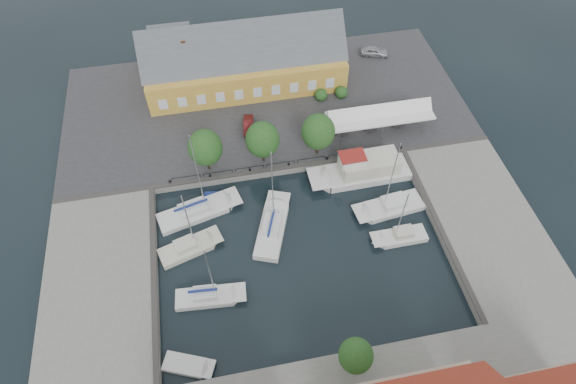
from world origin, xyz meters
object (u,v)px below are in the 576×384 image
object	(u,v)px
west_boat_b	(189,248)
car_red	(248,125)
east_boat_b	(400,237)
warehouse	(240,62)
east_boat_a	(390,207)
trawler	(363,171)
car_silver	(375,51)
launch_nw	(219,198)
west_boat_d	(209,297)
west_boat_a	(198,212)
launch_sw	(188,366)
tent_canopy	(380,116)
center_sailboat	(272,228)

from	to	relation	value
west_boat_b	car_red	bearing A→B (deg)	61.27
east_boat_b	warehouse	bearing A→B (deg)	115.03
warehouse	east_boat_a	xyz separation A→B (m)	(14.43, -26.10, -4.17)
trawler	east_boat_b	bearing A→B (deg)	-81.24
car_silver	launch_nw	distance (m)	35.24
trawler	west_boat_d	world-z (taller)	west_boat_d
east_boat_a	west_boat_d	bearing A→B (deg)	-161.42
car_silver	west_boat_a	distance (m)	38.42
west_boat_d	warehouse	bearing A→B (deg)	76.39
east_boat_b	launch_sw	size ratio (longest dim) A/B	1.73
west_boat_d	trawler	bearing A→B (deg)	32.45
warehouse	east_boat_b	size ratio (longest dim) A/B	3.09
west_boat_a	east_boat_b	bearing A→B (deg)	-19.73
east_boat_b	east_boat_a	bearing A→B (deg)	87.01
warehouse	west_boat_d	world-z (taller)	warehouse
trawler	west_boat_a	size ratio (longest dim) A/B	0.99
east_boat_b	west_boat_a	distance (m)	24.06
east_boat_a	trawler	bearing A→B (deg)	107.29
launch_sw	car_red	bearing A→B (deg)	71.07
west_boat_d	east_boat_b	bearing A→B (deg)	8.36
car_silver	west_boat_d	world-z (taller)	west_boat_d
tent_canopy	center_sailboat	size ratio (longest dim) A/B	1.08
trawler	west_boat_a	world-z (taller)	west_boat_a
warehouse	tent_canopy	size ratio (longest dim) A/B	2.04
warehouse	west_boat_d	size ratio (longest dim) A/B	2.80
center_sailboat	west_boat_d	xyz separation A→B (m)	(-8.12, -7.37, -0.09)
west_boat_a	trawler	bearing A→B (deg)	4.97
launch_nw	west_boat_d	bearing A→B (deg)	-100.75
car_red	east_boat_a	distance (m)	21.85
center_sailboat	west_boat_b	xyz separation A→B (m)	(-9.75, -0.87, -0.10)
east_boat_a	west_boat_b	distance (m)	24.24
tent_canopy	west_boat_a	xyz separation A→B (m)	(-25.04, -8.43, -3.41)
warehouse	west_boat_b	xyz separation A→B (m)	(-9.79, -27.20, -4.17)
warehouse	car_red	size ratio (longest dim) A/B	7.62
tent_canopy	launch_sw	size ratio (longest dim) A/B	2.62
trawler	launch_sw	world-z (taller)	trawler
warehouse	east_boat_b	distance (m)	33.82
tent_canopy	car_red	xyz separation A→B (m)	(-17.05, 3.70, -2.07)
west_boat_a	tent_canopy	bearing A→B (deg)	18.60
car_red	west_boat_a	world-z (taller)	west_boat_a
center_sailboat	launch_sw	world-z (taller)	center_sailboat
car_red	west_boat_a	size ratio (longest dim) A/B	0.28
east_boat_a	west_boat_b	bearing A→B (deg)	-177.42
west_boat_d	launch_sw	distance (m)	7.25
center_sailboat	west_boat_a	bearing A→B (deg)	154.33
center_sailboat	launch_sw	xyz separation A→B (m)	(-10.80, -14.10, -0.27)
east_boat_a	tent_canopy	bearing A→B (deg)	79.95
east_boat_a	launch_sw	world-z (taller)	east_boat_a
tent_canopy	east_boat_b	distance (m)	17.07
warehouse	car_silver	world-z (taller)	warehouse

